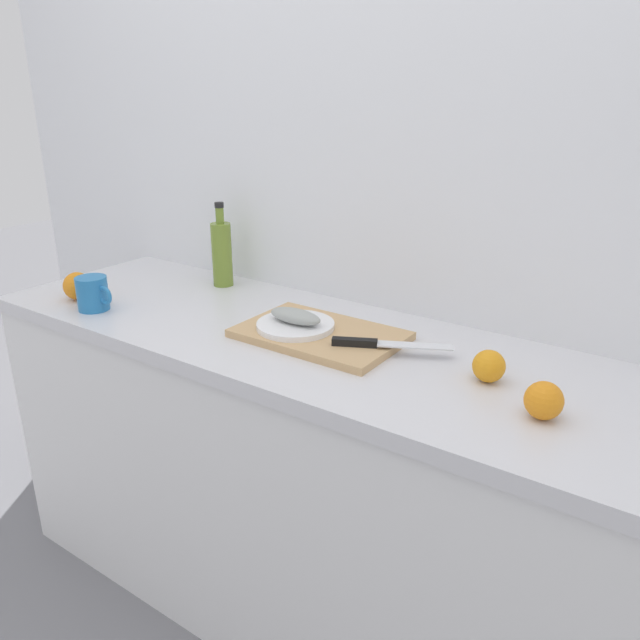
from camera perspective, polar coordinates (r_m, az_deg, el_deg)
ground_plane at (r=2.12m, az=-0.24°, el=-24.74°), size 12.00×12.00×0.00m
back_wall at (r=1.79m, az=5.85°, el=12.11°), size 3.20×0.05×2.50m
kitchen_counter at (r=1.83m, az=-0.26°, el=-14.79°), size 2.00×0.60×0.90m
cutting_board at (r=1.61m, az=0.00°, el=-1.33°), size 0.41×0.27×0.02m
white_plate at (r=1.62m, az=-2.25°, el=-0.49°), size 0.20×0.20×0.01m
fish_fillet at (r=1.61m, az=-2.26°, el=0.36°), size 0.15×0.06×0.04m
chef_knife at (r=1.51m, az=5.18°, el=-2.14°), size 0.27×0.16×0.02m
olive_oil_bottle at (r=2.04m, az=-8.93°, el=6.09°), size 0.06×0.06×0.27m
coffee_mug_0 at (r=1.92m, az=-19.98°, el=2.28°), size 0.13×0.09×0.10m
orange_0 at (r=1.42m, az=15.13°, el=-4.07°), size 0.07×0.07×0.07m
orange_1 at (r=1.30m, az=19.71°, el=-6.92°), size 0.08×0.08×0.08m
orange_2 at (r=2.03m, az=-21.23°, el=2.91°), size 0.08×0.08×0.08m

